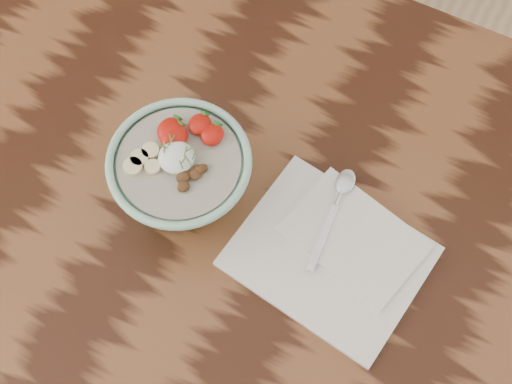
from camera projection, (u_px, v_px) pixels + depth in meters
table at (300, 256)px, 107.88cm from camera, size 160.00×90.00×75.00cm
breakfast_bowl at (182, 174)px, 96.01cm from camera, size 19.16×19.16×12.56cm
napkin at (334, 252)px, 97.61cm from camera, size 27.48×23.81×1.53cm
spoon at (340, 195)px, 99.77cm from camera, size 3.03×16.38×0.85cm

